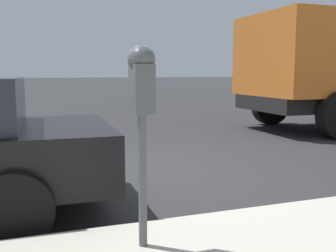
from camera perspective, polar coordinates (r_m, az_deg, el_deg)
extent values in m
plane|color=#2B2B2D|center=(5.56, -6.77, -7.09)|extent=(220.00, 220.00, 0.00)
cylinder|color=#4C5156|center=(2.81, -3.72, -7.98)|extent=(0.06, 0.06, 0.96)
cube|color=#4C5156|center=(2.71, -3.84, 5.36)|extent=(0.20, 0.14, 0.34)
sphere|color=#4C5156|center=(2.71, -3.88, 9.66)|extent=(0.19, 0.19, 0.19)
cube|color=gold|center=(2.81, -4.42, 4.57)|extent=(0.01, 0.11, 0.12)
cube|color=black|center=(2.81, -4.44, 7.00)|extent=(0.01, 0.10, 0.08)
cylinder|color=black|center=(3.48, -21.41, -11.21)|extent=(0.24, 0.65, 0.64)
cylinder|color=black|center=(5.27, -20.11, -4.78)|extent=(0.24, 0.65, 0.64)
cube|color=#C66623|center=(10.11, 19.01, 9.62)|extent=(2.64, 2.43, 1.90)
cylinder|color=black|center=(11.20, 14.64, 2.90)|extent=(0.31, 1.04, 1.04)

